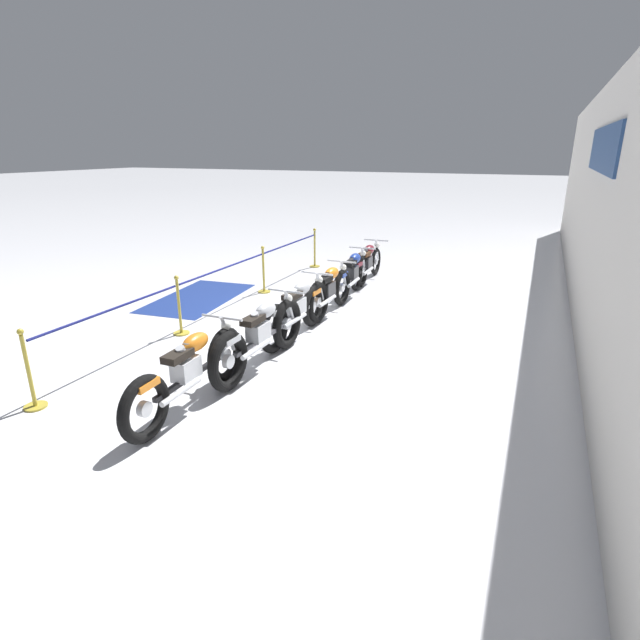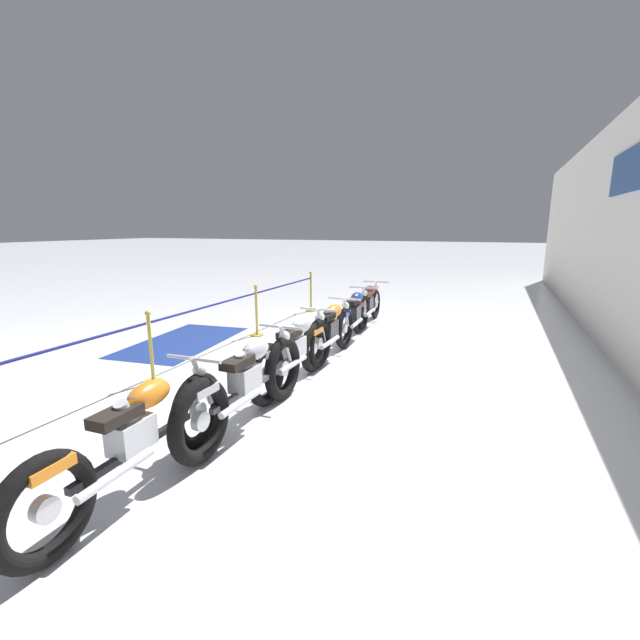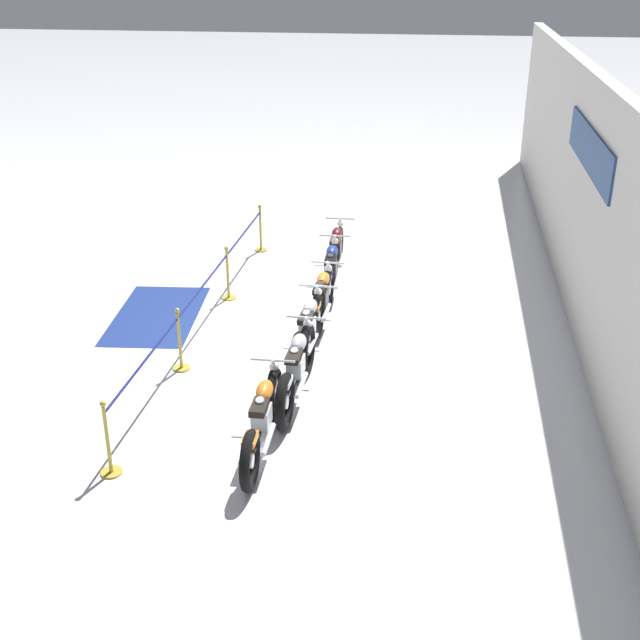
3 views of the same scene
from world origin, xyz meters
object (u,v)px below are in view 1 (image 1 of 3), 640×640
at_px(stanchion_mid_right, 180,314).
at_px(motorcycle_maroon_0, 367,263).
at_px(motorcycle_orange_5, 190,372).
at_px(stanchion_mid_left, 264,277).
at_px(motorcycle_silver_3, 298,310).
at_px(stanchion_far_right, 31,382).
at_px(motorcycle_orange_2, 328,291).
at_px(motorcycle_silver_4, 261,336).
at_px(motorcycle_blue_1, 353,274).
at_px(stanchion_far_left, 260,262).
at_px(floor_banner, 198,298).

bearing_deg(stanchion_mid_right, motorcycle_maroon_0, 158.84).
xyz_separation_m(motorcycle_maroon_0, motorcycle_orange_5, (6.79, -0.03, 0.01)).
bearing_deg(stanchion_mid_right, stanchion_mid_left, 180.00).
height_order(motorcycle_silver_3, stanchion_far_right, stanchion_far_right).
relative_size(motorcycle_maroon_0, motorcycle_orange_2, 1.06).
distance_m(motorcycle_silver_4, stanchion_far_right, 2.99).
distance_m(motorcycle_maroon_0, stanchion_mid_right, 5.07).
relative_size(motorcycle_orange_5, stanchion_far_right, 2.29).
distance_m(motorcycle_silver_4, stanchion_mid_left, 4.09).
relative_size(motorcycle_blue_1, stanchion_far_left, 0.26).
bearing_deg(motorcycle_maroon_0, stanchion_far_left, -43.02).
relative_size(motorcycle_blue_1, stanchion_mid_left, 2.17).
relative_size(motorcycle_blue_1, motorcycle_silver_3, 0.96).
bearing_deg(motorcycle_orange_2, stanchion_far_left, -110.72).
bearing_deg(stanchion_far_right, motorcycle_silver_4, 138.25).
height_order(motorcycle_silver_3, stanchion_far_left, stanchion_far_left).
height_order(stanchion_mid_right, floor_banner, stanchion_mid_right).
bearing_deg(floor_banner, motorcycle_silver_4, 43.98).
height_order(motorcycle_orange_5, stanchion_far_left, stanchion_far_left).
bearing_deg(motorcycle_orange_5, motorcycle_orange_2, 177.97).
relative_size(motorcycle_silver_3, motorcycle_silver_4, 0.96).
bearing_deg(motorcycle_orange_5, motorcycle_maroon_0, 179.74).
relative_size(motorcycle_maroon_0, stanchion_mid_left, 2.17).
bearing_deg(stanchion_far_right, motorcycle_maroon_0, 166.45).
height_order(motorcycle_blue_1, stanchion_far_left, stanchion_far_left).
distance_m(motorcycle_silver_3, stanchion_mid_right, 2.06).
relative_size(motorcycle_silver_4, stanchion_far_left, 0.29).
relative_size(motorcycle_silver_4, stanchion_mid_left, 2.35).
distance_m(motorcycle_maroon_0, motorcycle_orange_5, 6.79).
height_order(motorcycle_silver_4, stanchion_far_left, stanchion_far_left).
xyz_separation_m(motorcycle_blue_1, stanchion_mid_left, (0.59, -1.90, -0.12)).
bearing_deg(motorcycle_silver_4, stanchion_far_right, -41.75).
bearing_deg(motorcycle_silver_3, stanchion_far_right, -28.16).
bearing_deg(motorcycle_silver_4, motorcycle_maroon_0, -178.32).
bearing_deg(floor_banner, stanchion_far_right, 6.83).
distance_m(motorcycle_silver_3, motorcycle_silver_4, 1.37).
height_order(motorcycle_orange_2, stanchion_mid_left, stanchion_mid_left).
height_order(stanchion_mid_left, stanchion_mid_right, same).
xyz_separation_m(motorcycle_blue_1, motorcycle_silver_4, (4.16, 0.09, 0.01)).
distance_m(motorcycle_silver_3, stanchion_mid_left, 2.93).
height_order(stanchion_far_left, stanchion_mid_right, same).
xyz_separation_m(motorcycle_maroon_0, stanchion_far_right, (7.60, -1.83, -0.11)).
distance_m(motorcycle_blue_1, stanchion_mid_right, 4.00).
xyz_separation_m(motorcycle_orange_2, motorcycle_silver_4, (2.67, 0.04, 0.02)).
relative_size(motorcycle_silver_4, stanchion_mid_right, 2.35).
relative_size(stanchion_mid_left, floor_banner, 0.39).
bearing_deg(floor_banner, stanchion_mid_left, 125.67).
bearing_deg(stanchion_far_right, stanchion_mid_left, 180.00).
relative_size(motorcycle_maroon_0, floor_banner, 0.84).
bearing_deg(stanchion_mid_right, stanchion_far_left, 180.00).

